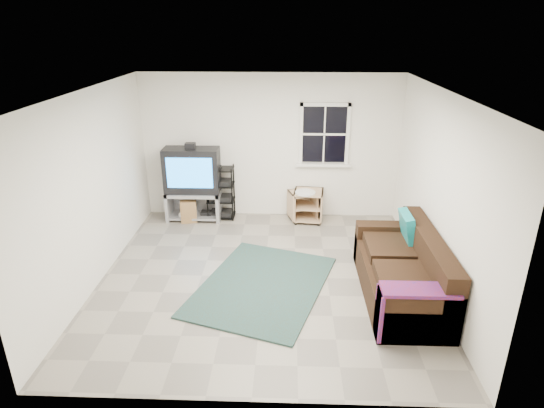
{
  "coord_description": "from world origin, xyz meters",
  "views": [
    {
      "loc": [
        0.32,
        -5.62,
        3.39
      ],
      "look_at": [
        0.1,
        0.4,
        0.97
      ],
      "focal_mm": 30.0,
      "sensor_mm": 36.0,
      "label": 1
    }
  ],
  "objects_px": {
    "av_rack": "(221,196)",
    "side_table_right": "(308,203)",
    "sofa": "(404,273)",
    "side_table_left": "(302,204)",
    "tv_unit": "(193,178)"
  },
  "relations": [
    {
      "from": "tv_unit",
      "to": "side_table_left",
      "type": "distance_m",
      "value": 2.03
    },
    {
      "from": "tv_unit",
      "to": "side_table_right",
      "type": "xyz_separation_m",
      "value": [
        2.08,
        0.02,
        -0.46
      ]
    },
    {
      "from": "side_table_left",
      "to": "side_table_right",
      "type": "height_order",
      "value": "side_table_right"
    },
    {
      "from": "av_rack",
      "to": "sofa",
      "type": "distance_m",
      "value": 3.72
    },
    {
      "from": "av_rack",
      "to": "side_table_right",
      "type": "distance_m",
      "value": 1.6
    },
    {
      "from": "av_rack",
      "to": "side_table_left",
      "type": "distance_m",
      "value": 1.49
    },
    {
      "from": "side_table_right",
      "to": "av_rack",
      "type": "bearing_deg",
      "value": 178.2
    },
    {
      "from": "side_table_left",
      "to": "sofa",
      "type": "bearing_deg",
      "value": -62.88
    },
    {
      "from": "tv_unit",
      "to": "side_table_left",
      "type": "height_order",
      "value": "tv_unit"
    },
    {
      "from": "tv_unit",
      "to": "sofa",
      "type": "xyz_separation_m",
      "value": [
        3.24,
        -2.43,
        -0.45
      ]
    },
    {
      "from": "side_table_right",
      "to": "sofa",
      "type": "distance_m",
      "value": 2.71
    },
    {
      "from": "av_rack",
      "to": "sofa",
      "type": "height_order",
      "value": "av_rack"
    },
    {
      "from": "tv_unit",
      "to": "side_table_right",
      "type": "height_order",
      "value": "tv_unit"
    },
    {
      "from": "side_table_right",
      "to": "side_table_left",
      "type": "bearing_deg",
      "value": 161.43
    },
    {
      "from": "av_rack",
      "to": "sofa",
      "type": "bearing_deg",
      "value": -42.19
    }
  ]
}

